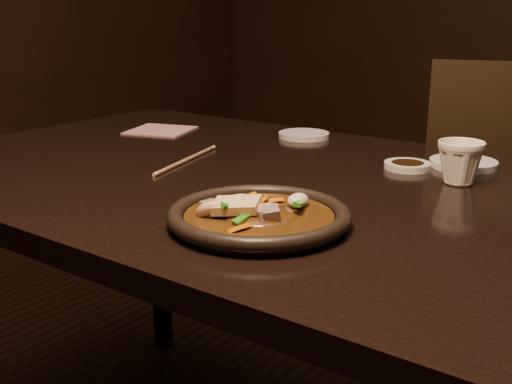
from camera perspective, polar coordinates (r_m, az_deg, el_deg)
The scene contains 10 objects.
table at distance 1.19m, azimuth 2.88°, elevation -2.47°, with size 1.60×0.90×0.75m.
chair at distance 1.78m, azimuth 21.56°, elevation -2.77°, with size 0.54×0.54×0.93m.
plate at distance 0.92m, azimuth 0.27°, elevation -2.24°, with size 0.27×0.27×0.03m.
stirfry at distance 0.92m, azimuth -0.12°, elevation -1.91°, with size 0.15×0.18×0.05m.
soy_dish at distance 1.28m, azimuth 13.32°, elevation 2.30°, with size 0.09×0.09×0.01m, color silver.
saucer_left at distance 1.55m, azimuth 4.28°, elevation 5.08°, with size 0.12×0.12×0.01m, color silver.
saucer_right at distance 1.33m, azimuth 17.95°, elevation 2.44°, with size 0.13×0.13×0.01m, color silver.
tea_cup at distance 1.19m, azimuth 17.70°, elevation 2.64°, with size 0.08×0.08×0.08m, color silver.
chopsticks at distance 1.31m, azimuth -6.19°, elevation 2.87°, with size 0.07×0.25×0.01m.
napkin at distance 1.64m, azimuth -8.48°, elevation 5.44°, with size 0.15×0.15×0.00m, color #AA6877.
Camera 1 is at (0.62, -0.94, 1.06)m, focal length 45.00 mm.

